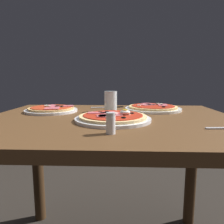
{
  "coord_description": "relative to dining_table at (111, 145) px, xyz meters",
  "views": [
    {
      "loc": [
        0.04,
        -0.91,
        0.95
      ],
      "look_at": [
        0.01,
        -0.04,
        0.81
      ],
      "focal_mm": 33.38,
      "sensor_mm": 36.0,
      "label": 1
    }
  ],
  "objects": [
    {
      "name": "knife",
      "position": [
        -0.02,
        0.32,
        0.13
      ],
      "size": [
        0.19,
        0.07,
        0.01
      ],
      "color": "silver",
      "rests_on": "dining_table"
    },
    {
      "name": "pizza_foreground",
      "position": [
        0.01,
        -0.07,
        0.14
      ],
      "size": [
        0.31,
        0.31,
        0.05
      ],
      "color": "white",
      "rests_on": "dining_table"
    },
    {
      "name": "water_glass_near",
      "position": [
        -0.01,
        0.17,
        0.17
      ],
      "size": [
        0.07,
        0.07,
        0.11
      ],
      "color": "silver",
      "rests_on": "dining_table"
    },
    {
      "name": "salt_shaker",
      "position": [
        0.01,
        -0.28,
        0.16
      ],
      "size": [
        0.03,
        0.03,
        0.07
      ],
      "color": "white",
      "rests_on": "dining_table"
    },
    {
      "name": "pizza_across_right",
      "position": [
        0.22,
        0.23,
        0.14
      ],
      "size": [
        0.31,
        0.31,
        0.03
      ],
      "color": "white",
      "rests_on": "dining_table"
    },
    {
      "name": "dining_table",
      "position": [
        0.0,
        0.0,
        0.0
      ],
      "size": [
        1.12,
        0.87,
        0.78
      ],
      "color": "brown",
      "rests_on": "ground"
    },
    {
      "name": "pizza_across_left",
      "position": [
        -0.32,
        0.15,
        0.14
      ],
      "size": [
        0.27,
        0.27,
        0.03
      ],
      "color": "white",
      "rests_on": "dining_table"
    }
  ]
}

